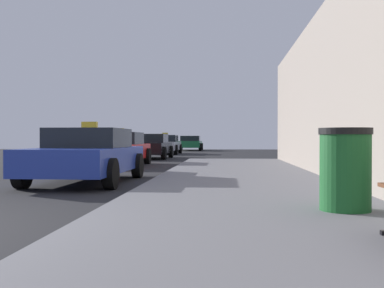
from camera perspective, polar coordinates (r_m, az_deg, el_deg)
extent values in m
cube|color=slate|center=(4.55, 9.06, -11.45)|extent=(4.00, 32.00, 0.15)
cylinder|color=#195926|center=(5.98, 18.32, -3.34)|extent=(0.61, 0.61, 0.93)
cylinder|color=black|center=(5.96, 18.33, 1.50)|extent=(0.64, 0.64, 0.08)
cube|color=#233899|center=(11.10, -12.79, -1.85)|extent=(1.85, 4.42, 0.55)
cube|color=black|center=(11.30, -12.47, 0.73)|extent=(1.63, 1.99, 0.45)
cube|color=yellow|center=(11.30, -12.47, 2.28)|extent=(0.36, 0.14, 0.16)
cylinder|color=black|center=(9.50, -9.96, -3.62)|extent=(0.22, 0.64, 0.64)
cylinder|color=black|center=(10.11, -20.17, -3.39)|extent=(0.22, 0.64, 0.64)
cylinder|color=black|center=(12.26, -6.71, -2.65)|extent=(0.22, 0.64, 0.64)
cylinder|color=black|center=(12.74, -14.90, -2.55)|extent=(0.22, 0.64, 0.64)
cube|color=red|center=(17.72, -9.07, -0.91)|extent=(1.77, 4.22, 0.55)
cube|color=black|center=(17.92, -8.92, 0.71)|extent=(1.56, 1.90, 0.45)
cube|color=yellow|center=(17.92, -8.92, 1.69)|extent=(0.36, 0.14, 0.16)
cylinder|color=black|center=(16.22, -7.12, -1.84)|extent=(0.22, 0.64, 0.64)
cylinder|color=black|center=(16.66, -13.12, -1.79)|extent=(0.22, 0.64, 0.64)
cylinder|color=black|center=(18.87, -5.50, -1.49)|extent=(0.22, 0.64, 0.64)
cylinder|color=black|center=(19.25, -10.71, -1.46)|extent=(0.22, 0.64, 0.64)
cube|color=black|center=(23.97, -5.21, -0.49)|extent=(1.83, 4.39, 0.55)
cube|color=black|center=(24.18, -5.13, 0.70)|extent=(1.61, 1.97, 0.45)
cylinder|color=black|center=(22.45, -3.49, -1.14)|extent=(0.22, 0.64, 0.64)
cylinder|color=black|center=(22.77, -8.07, -1.12)|extent=(0.22, 0.64, 0.64)
cylinder|color=black|center=(25.23, -2.63, -0.94)|extent=(0.22, 0.64, 0.64)
cylinder|color=black|center=(25.52, -6.72, -0.93)|extent=(0.22, 0.64, 0.64)
cube|color=#B7B7BF|center=(31.10, -3.38, -0.23)|extent=(1.80, 4.26, 0.55)
cube|color=black|center=(31.31, -3.32, 0.69)|extent=(1.58, 1.92, 0.45)
cube|color=yellow|center=(31.31, -3.33, 1.25)|extent=(0.36, 0.14, 0.16)
cylinder|color=black|center=(29.65, -2.00, -0.70)|extent=(0.22, 0.64, 0.64)
cylinder|color=black|center=(29.90, -5.43, -0.70)|extent=(0.22, 0.64, 0.64)
cylinder|color=black|center=(32.36, -1.48, -0.59)|extent=(0.22, 0.64, 0.64)
cylinder|color=black|center=(32.59, -4.62, -0.58)|extent=(0.22, 0.64, 0.64)
cube|color=#196638|center=(40.12, -0.22, -0.02)|extent=(1.84, 4.10, 0.55)
cube|color=black|center=(40.32, -0.19, 0.69)|extent=(1.62, 1.84, 0.45)
cylinder|color=black|center=(38.76, 0.99, -0.38)|extent=(0.22, 0.64, 0.64)
cylinder|color=black|center=(38.91, -1.72, -0.38)|extent=(0.22, 0.64, 0.64)
cylinder|color=black|center=(41.37, 1.19, -0.32)|extent=(0.22, 0.64, 0.64)
cylinder|color=black|center=(41.51, -1.34, -0.31)|extent=(0.22, 0.64, 0.64)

